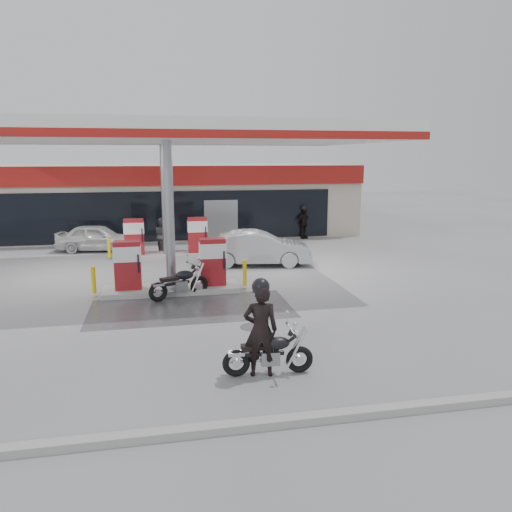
# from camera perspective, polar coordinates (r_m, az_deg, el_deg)

# --- Properties ---
(ground) EXTENTS (90.00, 90.00, 0.00)m
(ground) POSITION_cam_1_polar(r_m,az_deg,el_deg) (15.17, -9.31, -6.04)
(ground) COLOR gray
(ground) RESTS_ON ground
(wet_patch) EXTENTS (6.00, 3.00, 0.00)m
(wet_patch) POSITION_cam_1_polar(r_m,az_deg,el_deg) (15.20, -7.42, -5.95)
(wet_patch) COLOR #4C4C4F
(wet_patch) RESTS_ON ground
(drain_cover) EXTENTS (0.70, 0.70, 0.01)m
(drain_cover) POSITION_cam_1_polar(r_m,az_deg,el_deg) (13.49, -0.36, -8.10)
(drain_cover) COLOR #38383A
(drain_cover) RESTS_ON ground
(kerb) EXTENTS (28.00, 0.25, 0.15)m
(kerb) POSITION_cam_1_polar(r_m,az_deg,el_deg) (8.70, -7.32, -19.27)
(kerb) COLOR gray
(kerb) RESTS_ON ground
(store_building) EXTENTS (22.00, 8.22, 4.00)m
(store_building) POSITION_cam_1_polar(r_m,az_deg,el_deg) (30.53, -10.66, 6.48)
(store_building) COLOR beige
(store_building) RESTS_ON ground
(canopy) EXTENTS (16.00, 10.02, 5.51)m
(canopy) POSITION_cam_1_polar(r_m,az_deg,el_deg) (19.51, -10.44, 13.44)
(canopy) COLOR silver
(canopy) RESTS_ON ground
(pump_island_near) EXTENTS (5.14, 1.30, 1.78)m
(pump_island_near) POSITION_cam_1_polar(r_m,az_deg,el_deg) (16.92, -9.67, -1.74)
(pump_island_near) COLOR #9E9E99
(pump_island_near) RESTS_ON ground
(pump_island_far) EXTENTS (5.14, 1.30, 1.78)m
(pump_island_far) POSITION_cam_1_polar(r_m,az_deg,el_deg) (22.81, -10.20, 1.61)
(pump_island_far) COLOR #9E9E99
(pump_island_far) RESTS_ON ground
(main_motorcycle) EXTENTS (1.93, 0.74, 0.99)m
(main_motorcycle) POSITION_cam_1_polar(r_m,az_deg,el_deg) (10.59, 1.58, -11.19)
(main_motorcycle) COLOR black
(main_motorcycle) RESTS_ON ground
(biker_main) EXTENTS (0.77, 0.56, 1.95)m
(biker_main) POSITION_cam_1_polar(r_m,az_deg,el_deg) (10.36, 0.54, -8.50)
(biker_main) COLOR black
(biker_main) RESTS_ON ground
(parked_motorcycle) EXTENTS (1.97, 1.05, 1.07)m
(parked_motorcycle) POSITION_cam_1_polar(r_m,az_deg,el_deg) (16.23, -8.68, -3.13)
(parked_motorcycle) COLOR black
(parked_motorcycle) RESTS_ON ground
(sedan_white) EXTENTS (4.01, 2.11, 1.30)m
(sedan_white) POSITION_cam_1_polar(r_m,az_deg,el_deg) (25.13, -17.67, 2.01)
(sedan_white) COLOR #BCBCBE
(sedan_white) RESTS_ON ground
(attendant) EXTENTS (0.88, 0.99, 1.69)m
(attendant) POSITION_cam_1_polar(r_m,az_deg,el_deg) (23.77, -10.62, 2.32)
(attendant) COLOR #4D4D51
(attendant) RESTS_ON ground
(hatchback_silver) EXTENTS (4.57, 2.20, 1.44)m
(hatchback_silver) POSITION_cam_1_polar(r_m,az_deg,el_deg) (20.82, 0.23, 0.90)
(hatchback_silver) COLOR #ACAFB4
(hatchback_silver) RESTS_ON ground
(parked_car_left) EXTENTS (4.15, 2.23, 1.14)m
(parked_car_left) POSITION_cam_1_polar(r_m,az_deg,el_deg) (29.67, -25.66, 2.63)
(parked_car_left) COLOR #A0A3A8
(parked_car_left) RESTS_ON ground
(parked_car_right) EXTENTS (4.33, 2.65, 1.12)m
(parked_car_right) POSITION_cam_1_polar(r_m,az_deg,el_deg) (30.32, 7.13, 3.80)
(parked_car_right) COLOR #181C50
(parked_car_right) RESTS_ON ground
(biker_walking) EXTENTS (1.10, 0.89, 1.75)m
(biker_walking) POSITION_cam_1_polar(r_m,az_deg,el_deg) (27.72, 5.46, 3.79)
(biker_walking) COLOR black
(biker_walking) RESTS_ON ground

